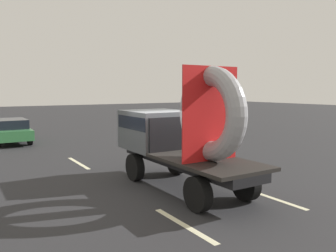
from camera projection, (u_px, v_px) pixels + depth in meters
The scene contains 7 objects.
ground_plane at pixel (166, 185), 11.21m from camera, with size 120.00×120.00×0.00m, color #28282B.
flatbed_truck at pixel (176, 133), 11.02m from camera, with size 2.02×5.74×3.78m.
distant_sedan at pixel (10, 130), 20.02m from camera, with size 1.86×4.34×1.42m.
lane_dash_left_near at pixel (184, 225), 7.93m from camera, with size 2.41×0.16×0.01m, color beige.
lane_dash_left_far at pixel (78, 163), 14.60m from camera, with size 2.68×0.16×0.01m, color beige.
lane_dash_right_near at pixel (274, 199), 9.83m from camera, with size 2.21×0.16×0.01m, color beige.
lane_dash_right_far at pixel (144, 155), 16.53m from camera, with size 2.68×0.16×0.01m, color beige.
Camera 1 is at (-5.75, -9.31, 3.13)m, focal length 36.57 mm.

